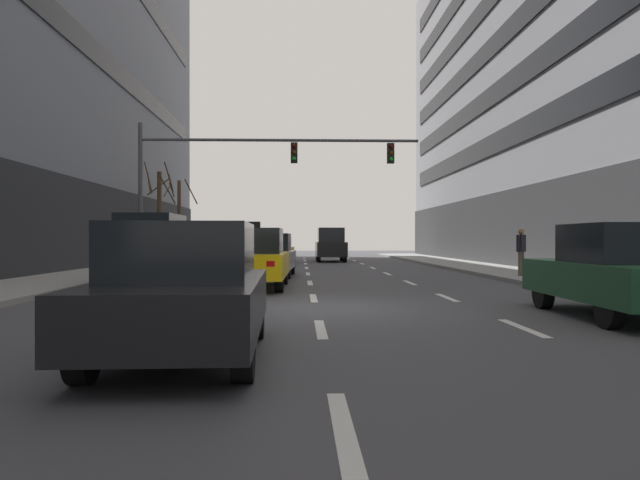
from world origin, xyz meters
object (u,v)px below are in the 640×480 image
(car_driving_1, at_px, (152,250))
(car_driving_6, at_px, (331,245))
(taxi_driving_3, at_px, (278,250))
(car_driving_0, at_px, (269,255))
(car_driving_4, at_px, (185,292))
(traffic_signal_0, at_px, (244,166))
(taxi_driving_2, at_px, (236,248))
(taxi_driving_5, at_px, (253,259))
(car_parked_1, at_px, (619,272))
(street_tree_1, at_px, (159,213))
(street_tree_0, at_px, (179,215))
(pedestrian_0, at_px, (521,248))

(car_driving_1, distance_m, car_driving_6, 20.21)
(taxi_driving_3, xyz_separation_m, car_driving_6, (3.24, 2.12, 0.27))
(car_driving_0, relative_size, car_driving_4, 1.01)
(car_driving_0, bearing_deg, traffic_signal_0, 117.58)
(taxi_driving_2, xyz_separation_m, taxi_driving_5, (3.12, -24.83, 0.06))
(taxi_driving_3, height_order, car_parked_1, taxi_driving_3)
(car_driving_0, bearing_deg, car_driving_4, -90.77)
(taxi_driving_2, distance_m, street_tree_1, 10.44)
(taxi_driving_3, bearing_deg, car_driving_4, -90.18)
(car_driving_0, xyz_separation_m, traffic_signal_0, (-1.15, 2.21, 3.66))
(car_driving_1, bearing_deg, taxi_driving_3, 78.98)
(car_driving_0, distance_m, street_tree_0, 16.38)
(taxi_driving_5, height_order, street_tree_0, street_tree_0)
(car_driving_1, height_order, taxi_driving_3, car_driving_1)
(car_driving_6, relative_size, car_parked_1, 0.95)
(street_tree_1, bearing_deg, street_tree_0, 90.23)
(car_driving_4, xyz_separation_m, street_tree_1, (-6.14, 25.25, 2.03))
(car_parked_1, bearing_deg, taxi_driving_3, 105.69)
(car_driving_4, height_order, car_parked_1, car_parked_1)
(taxi_driving_5, bearing_deg, car_driving_0, 87.94)
(car_driving_0, relative_size, car_driving_1, 0.98)
(car_driving_0, height_order, pedestrian_0, pedestrian_0)
(taxi_driving_5, bearing_deg, car_driving_6, 80.84)
(car_parked_1, height_order, street_tree_1, street_tree_1)
(taxi_driving_3, distance_m, street_tree_1, 7.37)
(car_driving_6, bearing_deg, street_tree_1, -149.95)
(taxi_driving_5, bearing_deg, taxi_driving_2, 97.16)
(taxi_driving_5, bearing_deg, car_parked_1, -43.43)
(car_driving_4, relative_size, traffic_signal_0, 0.38)
(car_driving_1, xyz_separation_m, taxi_driving_2, (0.12, 23.42, -0.29))
(street_tree_0, distance_m, pedestrian_0, 22.93)
(taxi_driving_3, height_order, traffic_signal_0, traffic_signal_0)
(pedestrian_0, bearing_deg, car_driving_6, 108.56)
(taxi_driving_3, xyz_separation_m, taxi_driving_5, (-0.07, -18.41, 0.07))
(traffic_signal_0, distance_m, street_tree_1, 9.24)
(car_driving_0, relative_size, taxi_driving_3, 1.04)
(traffic_signal_0, height_order, street_tree_1, traffic_signal_0)
(taxi_driving_3, distance_m, traffic_signal_0, 11.47)
(taxi_driving_2, xyz_separation_m, pedestrian_0, (12.21, -21.52, 0.29))
(car_driving_6, xyz_separation_m, pedestrian_0, (5.78, -17.22, 0.04))
(taxi_driving_3, height_order, car_driving_4, taxi_driving_3)
(car_driving_6, relative_size, street_tree_1, 0.80)
(car_driving_0, relative_size, taxi_driving_2, 1.02)
(car_driving_4, bearing_deg, car_parked_1, 25.62)
(car_driving_0, relative_size, car_parked_1, 0.96)
(street_tree_1, bearing_deg, taxi_driving_2, 72.75)
(car_driving_0, height_order, car_driving_6, car_driving_6)
(taxi_driving_5, relative_size, street_tree_1, 0.86)
(car_driving_4, bearing_deg, taxi_driving_5, 89.91)
(car_driving_1, xyz_separation_m, street_tree_0, (-2.94, 18.92, 1.80))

